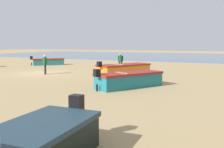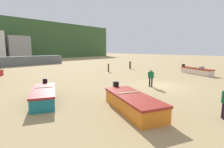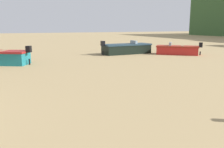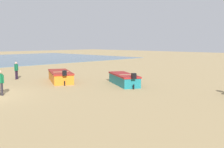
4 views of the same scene
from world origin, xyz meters
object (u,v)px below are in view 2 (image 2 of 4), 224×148
mooring_post_mid_beach (108,68)px  boat_orange_1 (132,103)px  mooring_post_near_water (130,65)px  boat_cream_2 (196,71)px  boat_teal_5 (44,96)px  beach_walker_distant (151,76)px

mooring_post_mid_beach → boat_orange_1: bearing=-132.2°
boat_orange_1 → mooring_post_near_water: mooring_post_near_water is taller
boat_cream_2 → boat_teal_5: size_ratio=1.09×
boat_cream_2 → beach_walker_distant: 10.98m
boat_teal_5 → mooring_post_near_water: 20.02m
boat_orange_1 → beach_walker_distant: beach_walker_distant is taller
mooring_post_mid_beach → beach_walker_distant: bearing=-116.1°
boat_cream_2 → beach_walker_distant: bearing=24.3°
boat_cream_2 → mooring_post_near_water: bearing=-57.0°
boat_orange_1 → mooring_post_mid_beach: bearing=-105.6°
boat_cream_2 → boat_teal_5: bearing=18.0°
boat_cream_2 → mooring_post_near_water: 10.47m
boat_teal_5 → mooring_post_mid_beach: mooring_post_mid_beach is taller
mooring_post_near_water → beach_walker_distant: 13.98m
boat_orange_1 → boat_cream_2: size_ratio=1.02×
mooring_post_near_water → beach_walker_distant: (-10.11, -9.65, 0.33)m
boat_orange_1 → boat_teal_5: 5.74m
boat_teal_5 → mooring_post_mid_beach: 15.19m
mooring_post_near_water → mooring_post_mid_beach: 5.31m
boat_cream_2 → mooring_post_near_water: mooring_post_near_water is taller
boat_cream_2 → beach_walker_distant: (-10.94, 0.79, 0.52)m
mooring_post_near_water → boat_teal_5: bearing=-160.1°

